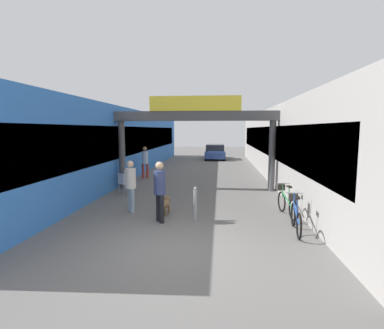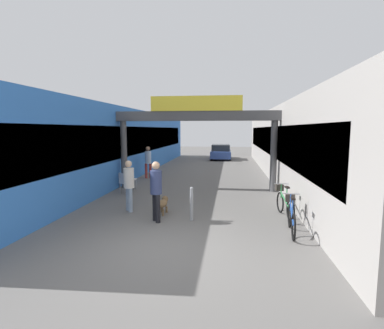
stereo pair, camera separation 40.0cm
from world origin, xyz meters
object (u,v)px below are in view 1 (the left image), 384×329
pedestrian_companion (131,183)px  cafe_chair_aluminium_farther (128,178)px  bicycle_green_second (286,201)px  pedestrian_with_dog (160,188)px  parked_car_blue (215,152)px  bollard_post_metal (195,203)px  bicycle_blue_nearest (295,215)px  dog_on_leash (165,204)px  cafe_chair_aluminium_nearer (123,182)px  pedestrian_carrying_crate (145,160)px

pedestrian_companion → cafe_chair_aluminium_farther: (-1.18, 3.46, -0.42)m
bicycle_green_second → pedestrian_with_dog: bearing=-164.5°
cafe_chair_aluminium_farther → parked_car_blue: 14.73m
pedestrian_with_dog → bollard_post_metal: (1.00, 0.25, -0.51)m
pedestrian_with_dog → cafe_chair_aluminium_farther: bearing=117.8°
cafe_chair_aluminium_farther → parked_car_blue: parked_car_blue is taller
pedestrian_companion → bollard_post_metal: 2.32m
bicycle_blue_nearest → bicycle_green_second: 1.49m
bollard_post_metal → pedestrian_companion: bearing=161.4°
bollard_post_metal → cafe_chair_aluminium_farther: (-3.34, 4.18, 0.03)m
parked_car_blue → bicycle_blue_nearest: bearing=-82.7°
dog_on_leash → cafe_chair_aluminium_farther: size_ratio=0.82×
dog_on_leash → cafe_chair_aluminium_nearer: bearing=130.5°
dog_on_leash → bicycle_blue_nearest: bearing=-18.9°
bicycle_blue_nearest → cafe_chair_aluminium_farther: bearing=141.2°
bicycle_blue_nearest → parked_car_blue: parked_car_blue is taller
dog_on_leash → bicycle_green_second: bicycle_green_second is taller
dog_on_leash → bollard_post_metal: bearing=-30.7°
pedestrian_companion → bollard_post_metal: (2.16, -0.73, -0.45)m
bollard_post_metal → parked_car_blue: 18.47m
bollard_post_metal → cafe_chair_aluminium_farther: 5.35m
bollard_post_metal → cafe_chair_aluminium_farther: bollard_post_metal is taller
bollard_post_metal → pedestrian_with_dog: bearing=-166.0°
pedestrian_carrying_crate → cafe_chair_aluminium_farther: pedestrian_carrying_crate is taller
pedestrian_companion → bicycle_blue_nearest: bearing=-16.1°
pedestrian_companion → bollard_post_metal: bearing=-18.6°
dog_on_leash → cafe_chair_aluminium_nearer: size_ratio=0.82×
dog_on_leash → parked_car_blue: size_ratio=0.18×
pedestrian_carrying_crate → dog_on_leash: (2.37, -6.77, -0.67)m
bollard_post_metal → dog_on_leash: bearing=149.3°
pedestrian_companion → cafe_chair_aluminium_nearer: size_ratio=1.89×
pedestrian_companion → bicycle_blue_nearest: size_ratio=1.00×
dog_on_leash → bollard_post_metal: (1.01, -0.60, 0.18)m
parked_car_blue → pedestrian_with_dog: bearing=-93.8°
bollard_post_metal → pedestrian_carrying_crate: bearing=114.6°
pedestrian_with_dog → pedestrian_companion: 1.51m
dog_on_leash → bicycle_green_second: bearing=3.1°
bicycle_green_second → cafe_chair_aluminium_nearer: (-6.03, 2.41, 0.10)m
dog_on_leash → cafe_chair_aluminium_farther: (-2.33, 3.58, 0.21)m
cafe_chair_aluminium_nearer → cafe_chair_aluminium_farther: bearing=95.6°
cafe_chair_aluminium_nearer → bicycle_green_second: bearing=-21.8°
dog_on_leash → bollard_post_metal: bollard_post_metal is taller
bicycle_green_second → bollard_post_metal: 2.90m
pedestrian_with_dog → bicycle_blue_nearest: (3.72, -0.43, -0.58)m
pedestrian_carrying_crate → bicycle_green_second: size_ratio=1.04×
bollard_post_metal → cafe_chair_aluminium_nearer: (-3.24, 3.22, 0.03)m
pedestrian_carrying_crate → bicycle_green_second: 9.03m
pedestrian_with_dog → cafe_chair_aluminium_farther: (-2.33, 4.43, -0.48)m
bicycle_green_second → cafe_chair_aluminium_nearer: size_ratio=1.89×
parked_car_blue → bollard_post_metal: bearing=-90.8°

